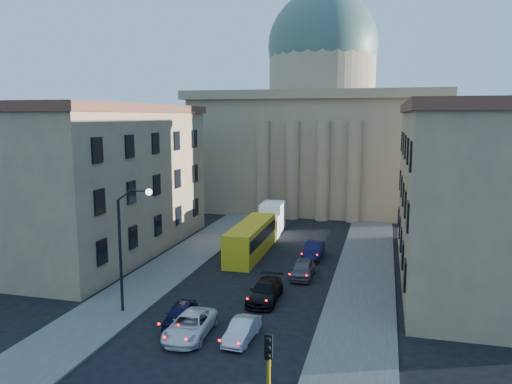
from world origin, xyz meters
TOP-DOWN VIEW (x-y plane):
  - sidewalk_left at (-8.50, 18.00)m, footprint 5.00×60.00m
  - sidewalk_right at (8.50, 18.00)m, footprint 5.00×60.00m
  - church at (0.00, 55.47)m, footprint 68.02×28.76m
  - building_left at (-17.00, 22.00)m, footprint 11.60×26.60m
  - building_right at (17.00, 22.00)m, footprint 11.60×26.60m
  - traffic_light at (5.30, -2.00)m, footprint 0.34×0.29m
  - street_lamp at (-6.97, 8.00)m, footprint 2.62×0.44m
  - car_left_near at (-2.83, 7.24)m, footprint 1.95×4.07m
  - car_right_near at (1.79, 5.90)m, footprint 1.56×3.94m
  - car_left_mid at (-1.49, 5.62)m, footprint 2.55×5.17m
  - car_right_mid at (1.62, 12.65)m, footprint 2.11×5.10m
  - car_right_far at (3.43, 18.76)m, footprint 1.81×4.39m
  - car_right_distant at (3.50, 24.86)m, footprint 1.68×4.69m
  - city_bus at (-2.64, 24.38)m, footprint 2.71×11.28m
  - box_truck at (-2.80, 33.91)m, footprint 2.82×6.40m

SIDE VIEW (x-z plane):
  - sidewalk_left at x=-8.50m, z-range 0.00..0.15m
  - sidewalk_right at x=8.50m, z-range 0.00..0.15m
  - car_right_near at x=1.79m, z-range 0.00..1.27m
  - car_left_near at x=-2.83m, z-range 0.00..1.34m
  - car_left_mid at x=-1.49m, z-range 0.00..1.41m
  - car_right_mid at x=1.62m, z-range 0.00..1.47m
  - car_right_far at x=3.43m, z-range 0.00..1.49m
  - car_right_distant at x=3.50m, z-range 0.00..1.54m
  - box_truck at x=-2.80m, z-range -0.09..3.35m
  - city_bus at x=-2.64m, z-range 0.12..3.29m
  - traffic_light at x=5.30m, z-range 0.44..4.74m
  - street_lamp at x=-6.97m, z-range 0.87..9.70m
  - building_left at x=-17.00m, z-range 0.07..14.77m
  - building_right at x=17.00m, z-range 0.07..14.77m
  - church at x=0.00m, z-range -6.42..30.18m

